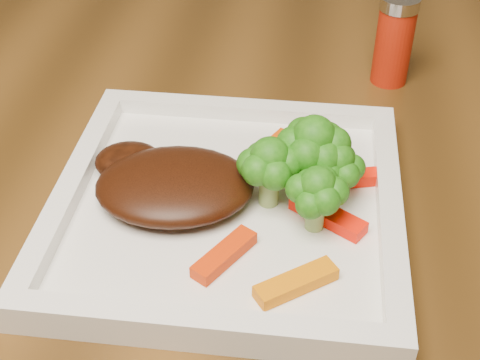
# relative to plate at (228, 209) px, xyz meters

# --- Properties ---
(plate) EXTENTS (0.27, 0.27, 0.01)m
(plate) POSITION_rel_plate_xyz_m (0.00, 0.00, 0.00)
(plate) COLOR white
(plate) RESTS_ON dining_table
(steak) EXTENTS (0.14, 0.11, 0.03)m
(steak) POSITION_rel_plate_xyz_m (-0.04, -0.00, 0.02)
(steak) COLOR #361508
(steak) RESTS_ON plate
(broccoli_0) EXTENTS (0.07, 0.07, 0.07)m
(broccoli_0) POSITION_rel_plate_xyz_m (0.06, 0.03, 0.04)
(broccoli_0) COLOR #1E7613
(broccoli_0) RESTS_ON plate
(broccoli_1) EXTENTS (0.06, 0.06, 0.06)m
(broccoli_1) POSITION_rel_plate_xyz_m (0.08, 0.02, 0.04)
(broccoli_1) COLOR #2B5F0F
(broccoli_1) RESTS_ON plate
(broccoli_2) EXTENTS (0.06, 0.06, 0.06)m
(broccoli_2) POSITION_rel_plate_xyz_m (0.07, -0.02, 0.04)
(broccoli_2) COLOR #197A14
(broccoli_2) RESTS_ON plate
(broccoli_3) EXTENTS (0.06, 0.06, 0.06)m
(broccoli_3) POSITION_rel_plate_xyz_m (0.03, 0.01, 0.04)
(broccoli_3) COLOR #256711
(broccoli_3) RESTS_ON plate
(carrot_0) EXTENTS (0.06, 0.05, 0.01)m
(carrot_0) POSITION_rel_plate_xyz_m (0.06, -0.08, 0.01)
(carrot_0) COLOR orange
(carrot_0) RESTS_ON plate
(carrot_2) EXTENTS (0.04, 0.06, 0.01)m
(carrot_2) POSITION_rel_plate_xyz_m (0.01, -0.06, 0.01)
(carrot_2) COLOR red
(carrot_2) RESTS_ON plate
(carrot_3) EXTENTS (0.05, 0.03, 0.01)m
(carrot_3) POSITION_rel_plate_xyz_m (0.10, 0.04, 0.01)
(carrot_3) COLOR #FF1904
(carrot_3) RESTS_ON plate
(carrot_4) EXTENTS (0.04, 0.06, 0.01)m
(carrot_4) POSITION_rel_plate_xyz_m (0.03, 0.07, 0.01)
(carrot_4) COLOR #D94403
(carrot_4) RESTS_ON plate
(carrot_5) EXTENTS (0.06, 0.05, 0.01)m
(carrot_5) POSITION_rel_plate_xyz_m (0.08, -0.01, 0.01)
(carrot_5) COLOR #FF1704
(carrot_5) RESTS_ON plate
(spice_shaker) EXTENTS (0.05, 0.05, 0.09)m
(spice_shaker) POSITION_rel_plate_xyz_m (0.14, 0.23, 0.04)
(spice_shaker) COLOR #B21D09
(spice_shaker) RESTS_ON dining_table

